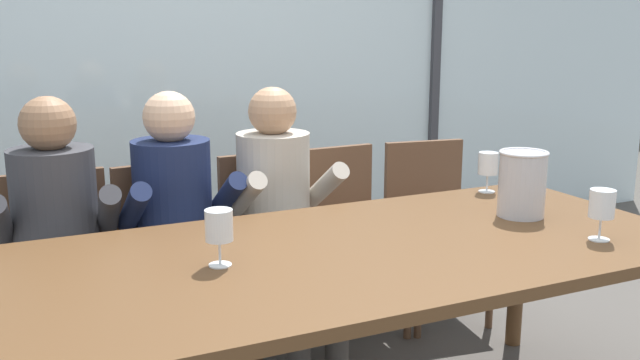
{
  "coord_description": "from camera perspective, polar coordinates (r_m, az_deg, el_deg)",
  "views": [
    {
      "loc": [
        -1.05,
        -1.91,
        1.45
      ],
      "look_at": [
        0.0,
        0.35,
        0.89
      ],
      "focal_mm": 39.1,
      "sensor_mm": 36.0,
      "label": 1
    }
  ],
  "objects": [
    {
      "name": "window_glass_panel",
      "position": [
        4.17,
        -10.49,
        10.39
      ],
      "size": [
        7.45,
        0.03,
        2.6
      ],
      "primitive_type": "cube",
      "color": "silver",
      "rests_on": "ground"
    },
    {
      "name": "wine_glass_by_left_taster",
      "position": [
        2.5,
        22.08,
        -1.99
      ],
      "size": [
        0.08,
        0.08,
        0.17
      ],
      "color": "silver",
      "rests_on": "dining_table"
    },
    {
      "name": "dining_table",
      "position": [
        2.32,
        3.68,
        -6.98
      ],
      "size": [
        2.25,
        1.05,
        0.74
      ],
      "color": "brown",
      "rests_on": "ground"
    },
    {
      "name": "chair_center",
      "position": [
        3.21,
        -3.98,
        -4.52
      ],
      "size": [
        0.46,
        0.46,
        0.87
      ],
      "rotation": [
        0.0,
        0.0,
        0.04
      ],
      "color": "brown",
      "rests_on": "ground"
    },
    {
      "name": "chair_near_curtain",
      "position": [
        2.99,
        -20.5,
        -6.59
      ],
      "size": [
        0.45,
        0.45,
        0.87
      ],
      "rotation": [
        0.0,
        0.0,
        0.02
      ],
      "color": "brown",
      "rests_on": "ground"
    },
    {
      "name": "ice_bucket_primary",
      "position": [
        2.72,
        16.21,
        -0.23
      ],
      "size": [
        0.18,
        0.18,
        0.25
      ],
      "color": "#B7B7BC",
      "rests_on": "dining_table"
    },
    {
      "name": "person_charcoal_jacket",
      "position": [
        2.82,
        -20.72,
        -4.08
      ],
      "size": [
        0.48,
        0.62,
        1.19
      ],
      "rotation": [
        0.0,
        0.0,
        -0.06
      ],
      "color": "#38383D",
      "rests_on": "ground"
    },
    {
      "name": "chair_right_of_center",
      "position": [
        3.35,
        1.93,
        -3.72
      ],
      "size": [
        0.46,
        0.46,
        0.87
      ],
      "rotation": [
        0.0,
        0.0,
        0.04
      ],
      "color": "brown",
      "rests_on": "ground"
    },
    {
      "name": "chair_left_of_center",
      "position": [
        3.05,
        -12.03,
        -5.71
      ],
      "size": [
        0.48,
        0.48,
        0.87
      ],
      "rotation": [
        0.0,
        0.0,
        0.11
      ],
      "color": "brown",
      "rests_on": "ground"
    },
    {
      "name": "chair_near_window_right",
      "position": [
        3.56,
        9.09,
        -2.89
      ],
      "size": [
        0.5,
        0.5,
        0.87
      ],
      "rotation": [
        0.0,
        0.0,
        -0.14
      ],
      "color": "brown",
      "rests_on": "ground"
    },
    {
      "name": "person_beige_jumper",
      "position": [
        3.02,
        -3.17,
        -2.21
      ],
      "size": [
        0.48,
        0.63,
        1.19
      ],
      "rotation": [
        0.0,
        0.0,
        0.08
      ],
      "color": "#B7AD9E",
      "rests_on": "ground"
    },
    {
      "name": "person_navy_polo",
      "position": [
        2.89,
        -11.46,
        -3.13
      ],
      "size": [
        0.48,
        0.62,
        1.19
      ],
      "rotation": [
        0.0,
        0.0,
        0.06
      ],
      "color": "#192347",
      "rests_on": "ground"
    },
    {
      "name": "wine_glass_center_pour",
      "position": [
        3.07,
        13.59,
        1.18
      ],
      "size": [
        0.08,
        0.08,
        0.17
      ],
      "color": "silver",
      "rests_on": "dining_table"
    },
    {
      "name": "window_mullion_right",
      "position": [
        4.86,
        9.41,
        10.73
      ],
      "size": [
        0.06,
        0.06,
        2.6
      ],
      "primitive_type": "cube",
      "color": "#38383D",
      "rests_on": "ground"
    },
    {
      "name": "wine_glass_near_bucket",
      "position": [
        2.1,
        -8.27,
        -3.91
      ],
      "size": [
        0.08,
        0.08,
        0.17
      ],
      "color": "silver",
      "rests_on": "dining_table"
    },
    {
      "name": "hillside_vineyard",
      "position": [
        7.7,
        -17.24,
        8.68
      ],
      "size": [
        13.45,
        2.4,
        1.98
      ],
      "primitive_type": "cube",
      "color": "#568942",
      "rests_on": "ground"
    },
    {
      "name": "ground",
      "position": [
        3.42,
        -4.7,
        -12.48
      ],
      "size": [
        14.0,
        14.0,
        0.0
      ],
      "primitive_type": "plane",
      "color": "#4C4742"
    }
  ]
}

